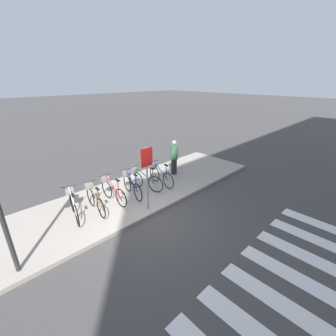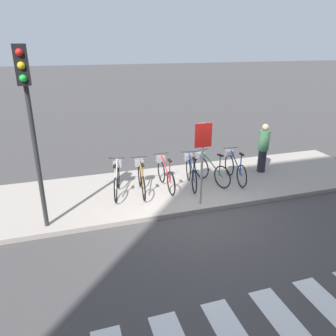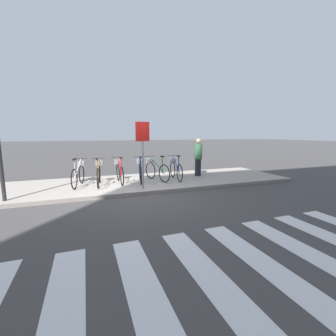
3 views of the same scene
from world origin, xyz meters
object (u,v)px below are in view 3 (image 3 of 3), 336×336
at_px(parked_bicycle_3, 140,170).
at_px(parked_bicycle_4, 156,169).
at_px(parked_bicycle_0, 79,173).
at_px(parked_bicycle_5, 175,168).
at_px(parked_bicycle_2, 119,171).
at_px(parked_bicycle_1, 99,173).
at_px(pedestrian, 198,156).
at_px(sign_post, 143,144).

relative_size(parked_bicycle_3, parked_bicycle_4, 1.03).
relative_size(parked_bicycle_0, parked_bicycle_5, 0.98).
bearing_deg(parked_bicycle_0, parked_bicycle_4, -0.95).
xyz_separation_m(parked_bicycle_2, parked_bicycle_5, (2.17, -0.12, 0.00)).
distance_m(parked_bicycle_1, parked_bicycle_4, 2.12).
height_order(parked_bicycle_0, pedestrian, pedestrian).
distance_m(parked_bicycle_0, parked_bicycle_5, 3.56).
height_order(parked_bicycle_0, sign_post, sign_post).
xyz_separation_m(parked_bicycle_3, parked_bicycle_5, (1.40, -0.04, 0.00)).
distance_m(parked_bicycle_3, sign_post, 1.62).
distance_m(parked_bicycle_4, parked_bicycle_5, 0.79).
height_order(parked_bicycle_2, parked_bicycle_5, same).
bearing_deg(sign_post, parked_bicycle_5, 36.67).
height_order(parked_bicycle_0, parked_bicycle_5, same).
bearing_deg(parked_bicycle_3, parked_bicycle_1, -179.08).
bearing_deg(parked_bicycle_4, parked_bicycle_0, 179.05).
height_order(parked_bicycle_0, parked_bicycle_1, same).
bearing_deg(parked_bicycle_2, pedestrian, 3.64).
xyz_separation_m(parked_bicycle_0, parked_bicycle_1, (0.66, -0.11, 0.00)).
xyz_separation_m(parked_bicycle_0, sign_post, (1.96, -1.32, 1.04)).
height_order(parked_bicycle_1, pedestrian, pedestrian).
height_order(parked_bicycle_2, parked_bicycle_4, same).
bearing_deg(parked_bicycle_5, parked_bicycle_0, 177.92).
relative_size(parked_bicycle_2, parked_bicycle_5, 1.00).
distance_m(parked_bicycle_0, parked_bicycle_4, 2.77).
height_order(parked_bicycle_3, sign_post, sign_post).
height_order(parked_bicycle_1, parked_bicycle_4, same).
relative_size(parked_bicycle_4, pedestrian, 0.97).
bearing_deg(parked_bicycle_2, parked_bicycle_5, -3.29).
bearing_deg(sign_post, parked_bicycle_4, 57.45).
bearing_deg(pedestrian, sign_post, -151.25).
relative_size(parked_bicycle_1, parked_bicycle_2, 1.00).
bearing_deg(sign_post, parked_bicycle_0, 146.11).
relative_size(parked_bicycle_1, parked_bicycle_5, 1.00).
relative_size(parked_bicycle_0, parked_bicycle_1, 0.98).
bearing_deg(parked_bicycle_0, pedestrian, 2.52).
xyz_separation_m(parked_bicycle_4, parked_bicycle_5, (0.78, -0.08, 0.00)).
relative_size(parked_bicycle_3, pedestrian, 0.99).
bearing_deg(parked_bicycle_0, parked_bicycle_1, -9.72).
distance_m(parked_bicycle_1, parked_bicycle_3, 1.50).
xyz_separation_m(parked_bicycle_2, pedestrian, (3.35, 0.21, 0.39)).
xyz_separation_m(parked_bicycle_5, pedestrian, (1.19, 0.34, 0.39)).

